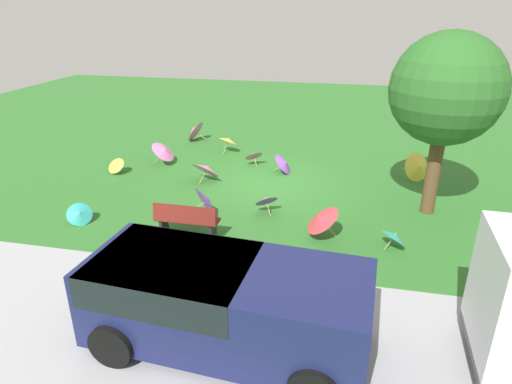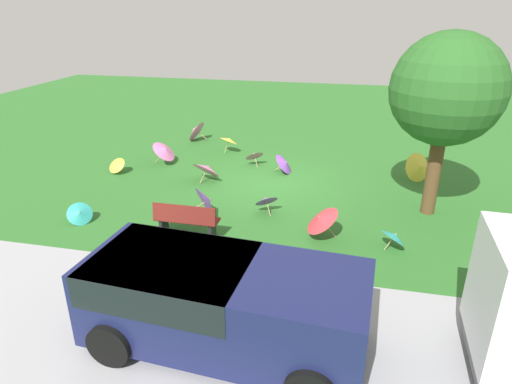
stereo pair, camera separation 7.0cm
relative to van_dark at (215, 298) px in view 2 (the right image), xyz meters
The scene contains 18 objects.
ground 7.53m from the van_dark, 87.08° to the right, with size 40.00×40.00×0.00m, color #2D6B28.
road_strip 1.01m from the van_dark, 30.69° to the right, with size 40.00×4.01×0.01m, color #9E9EA3.
van_dark is the anchor object (origin of this frame).
park_bench 3.92m from the van_dark, 61.75° to the right, with size 1.60×0.49×0.90m.
shade_tree 7.91m from the van_dark, 124.01° to the right, with size 2.85×2.85×4.83m.
parasol_teal_0 5.06m from the van_dark, 128.76° to the right, with size 0.84×0.86×0.57m.
parasol_yellow_0 9.21m from the van_dark, 50.96° to the right, with size 0.73×0.68×0.56m.
parasol_pink_0 7.62m from the van_dark, 70.48° to the right, with size 1.21×1.17×0.79m.
parasol_yellow_1 9.61m from the van_dark, 115.89° to the right, with size 1.09×1.05×0.96m.
parasol_red_0 4.33m from the van_dark, 108.88° to the right, with size 1.04×1.10×0.88m.
parasol_purple_0 5.29m from the van_dark, 87.81° to the right, with size 0.84×0.82×0.62m.
parasol_pink_1 9.57m from the van_dark, 61.65° to the right, with size 0.89×0.97×0.88m.
parasol_pink_2 12.37m from the van_dark, 68.59° to the right, with size 0.93×1.04×0.90m.
parasol_purple_1 4.99m from the van_dark, 69.82° to the right, with size 0.98×1.05×0.92m.
parasol_purple_2 8.50m from the van_dark, 88.76° to the right, with size 0.71×0.83×0.69m.
parasol_teal_1 6.04m from the van_dark, 35.93° to the right, with size 0.83×0.82×0.58m.
parasol_yellow_4 10.60m from the van_dark, 75.45° to the right, with size 1.03×1.03×0.72m.
parasol_pink_3 9.14m from the van_dark, 81.22° to the right, with size 0.86×0.85×0.63m.
Camera 2 is at (-2.35, 13.23, 5.38)m, focal length 31.21 mm.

